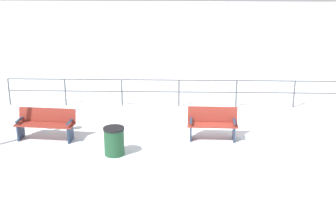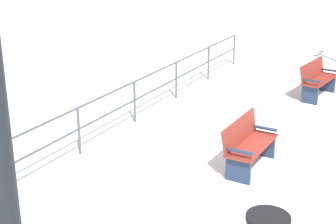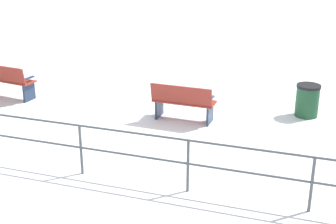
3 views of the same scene
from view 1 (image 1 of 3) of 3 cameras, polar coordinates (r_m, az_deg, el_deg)
name	(u,v)px [view 1 (image 1 of 3)]	position (r m, az deg, el deg)	size (l,w,h in m)	color
ground_plane	(212,141)	(14.03, 5.25, -3.47)	(80.00, 80.00, 0.00)	white
bench_nearest	(46,124)	(14.42, -14.22, -1.33)	(0.71, 1.74, 0.89)	maroon
bench_second	(212,123)	(14.08, 5.26, -1.35)	(0.60, 1.46, 0.92)	maroon
waterfront_railing	(208,88)	(16.93, 4.70, 2.78)	(0.05, 14.10, 0.97)	#4C5156
trash_bin	(114,141)	(13.04, -6.37, -3.42)	(0.57, 0.57, 0.77)	#1E4C2D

